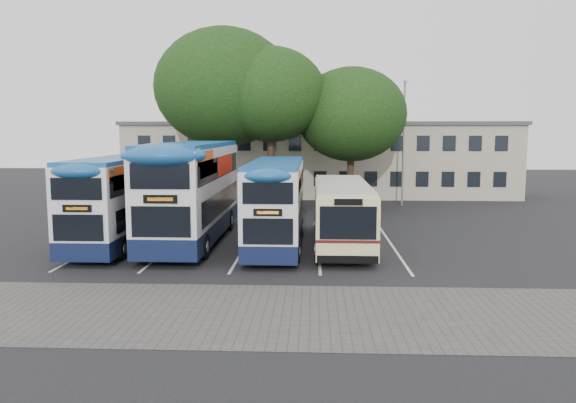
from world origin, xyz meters
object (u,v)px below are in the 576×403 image
(bus_dd_mid, at_px, (193,188))
(lamp_post, at_px, (404,136))
(tree_right, at_px, (351,115))
(bus_single, at_px, (342,210))
(tree_mid, at_px, (271,95))
(bus_dd_right, at_px, (276,200))
(bus_dd_left, at_px, (122,196))
(tree_left, at_px, (224,87))

(bus_dd_mid, bearing_deg, lamp_post, 48.50)
(tree_right, relative_size, bus_single, 0.98)
(tree_mid, height_order, bus_single, tree_mid)
(tree_right, height_order, bus_single, tree_right)
(lamp_post, bearing_deg, bus_dd_mid, -131.50)
(lamp_post, distance_m, tree_mid, 10.27)
(lamp_post, height_order, tree_mid, tree_mid)
(tree_right, distance_m, bus_dd_mid, 15.43)
(lamp_post, bearing_deg, bus_single, -109.56)
(tree_mid, height_order, bus_dd_right, tree_mid)
(tree_right, relative_size, bus_dd_left, 0.97)
(bus_dd_right, bearing_deg, tree_left, 108.77)
(bus_single, bearing_deg, bus_dd_left, -178.35)
(bus_dd_right, xyz_separation_m, bus_single, (3.09, 0.62, -0.54))
(lamp_post, distance_m, tree_left, 13.33)
(tree_mid, distance_m, bus_dd_right, 13.50)
(tree_right, distance_m, bus_dd_right, 14.71)
(lamp_post, distance_m, bus_single, 15.82)
(bus_dd_left, xyz_separation_m, bus_single, (10.58, 0.30, -0.62))
(tree_mid, distance_m, bus_single, 13.81)
(lamp_post, relative_size, tree_right, 0.92)
(tree_right, xyz_separation_m, bus_dd_right, (-4.34, -13.37, -4.34))
(bus_single, bearing_deg, tree_right, 84.43)
(lamp_post, xyz_separation_m, bus_single, (-5.17, -14.56, -3.38))
(tree_right, relative_size, bus_dd_right, 1.01)
(lamp_post, relative_size, bus_dd_left, 0.89)
(lamp_post, xyz_separation_m, bus_dd_right, (-8.27, -15.18, -2.84))
(bus_dd_right, bearing_deg, tree_mid, 95.43)
(bus_dd_mid, bearing_deg, bus_dd_left, -166.47)
(tree_right, distance_m, bus_dd_left, 18.12)
(tree_left, relative_size, bus_dd_left, 1.24)
(tree_mid, xyz_separation_m, bus_dd_left, (-6.32, -11.90, -5.55))
(lamp_post, height_order, bus_single, lamp_post)
(lamp_post, bearing_deg, bus_dd_left, -136.66)
(bus_single, bearing_deg, lamp_post, 70.44)
(tree_right, height_order, bus_dd_left, tree_right)
(tree_right, height_order, bus_dd_mid, tree_right)
(bus_dd_left, relative_size, bus_dd_right, 1.04)
(tree_left, xyz_separation_m, tree_right, (8.81, 0.21, -1.87))
(lamp_post, relative_size, bus_dd_right, 0.93)
(tree_left, xyz_separation_m, bus_single, (7.56, -12.54, -6.74))
(tree_mid, relative_size, tree_right, 1.13)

